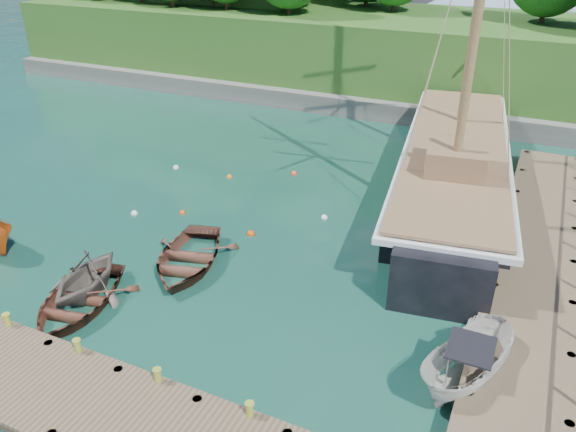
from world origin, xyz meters
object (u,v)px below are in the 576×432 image
at_px(rowboat_1, 89,293).
at_px(schooner, 453,173).
at_px(cabin_boat_white, 464,384).
at_px(rowboat_2, 188,266).
at_px(rowboat_0, 78,308).

relative_size(rowboat_1, schooner, 0.13).
bearing_deg(rowboat_1, cabin_boat_white, -2.21).
distance_m(rowboat_1, schooner, 18.03).
bearing_deg(rowboat_2, rowboat_1, -141.55).
bearing_deg(cabin_boat_white, rowboat_1, -155.46).
bearing_deg(rowboat_1, rowboat_0, -78.34).
distance_m(rowboat_0, cabin_boat_white, 13.38).
relative_size(rowboat_1, rowboat_2, 0.71).
bearing_deg(rowboat_2, rowboat_0, -131.94).
bearing_deg(rowboat_0, schooner, 44.85).
height_order(rowboat_2, schooner, schooner).
distance_m(rowboat_2, schooner, 14.14).
distance_m(cabin_boat_white, schooner, 13.72).
height_order(rowboat_1, cabin_boat_white, rowboat_1).
xyz_separation_m(rowboat_0, cabin_boat_white, (13.22, 2.04, 0.00)).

